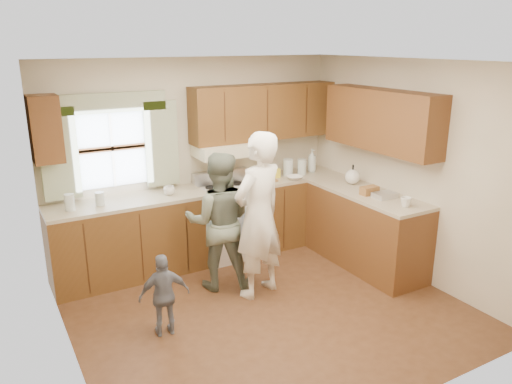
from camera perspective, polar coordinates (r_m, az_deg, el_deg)
room at (r=4.85m, az=1.32°, el=-0.23°), size 3.80×3.80×3.80m
kitchen_fixtures at (r=6.16m, az=1.04°, el=-0.50°), size 3.80×2.25×2.15m
stove at (r=6.43m, az=-3.03°, el=-3.24°), size 0.76×0.67×1.07m
woman_left at (r=5.28m, az=0.28°, el=-2.74°), size 0.76×0.61×1.81m
woman_right at (r=5.50m, az=-4.23°, el=-3.38°), size 0.94×0.87×1.55m
child at (r=4.83m, az=-10.43°, el=-11.51°), size 0.50×0.27×0.81m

